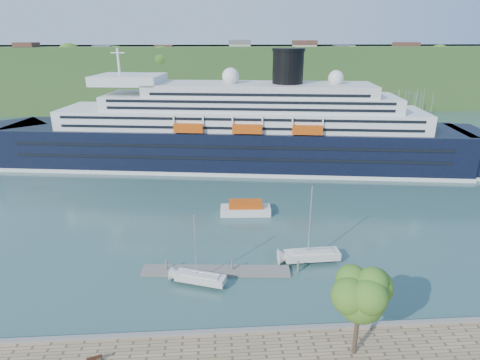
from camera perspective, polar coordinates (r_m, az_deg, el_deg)
name	(u,v)px	position (r m, az deg, el deg)	size (l,w,h in m)	color
ground	(231,339)	(42.32, -1.33, -21.68)	(400.00, 400.00, 0.00)	#2D514D
far_hillside	(215,75)	(177.39, -3.51, 14.62)	(400.00, 50.00, 24.00)	#2F5622
quay_coping	(231,331)	(41.41, -1.33, -20.67)	(220.00, 0.50, 0.30)	slate
cruise_ship	(231,109)	(88.89, -1.30, 10.01)	(114.57, 16.68, 25.73)	black
park_bench	(94,358)	(40.54, -20.00, -22.65)	(1.34, 0.55, 0.86)	#472414
promenade_tree	(359,309)	(37.90, 16.56, -17.14)	(5.75, 5.75, 9.52)	#315F19
floating_pontoon	(216,271)	(51.72, -3.46, -12.77)	(18.54, 2.27, 0.41)	gray
sailboat_white_near	(199,253)	(47.50, -5.81, -10.23)	(6.70, 1.86, 8.66)	silver
sailboat_white_far	(314,227)	(52.16, 10.46, -6.59)	(7.93, 2.20, 10.24)	silver
tender_launch	(245,208)	(66.63, 0.79, -3.96)	(8.37, 2.86, 2.31)	#C8460B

